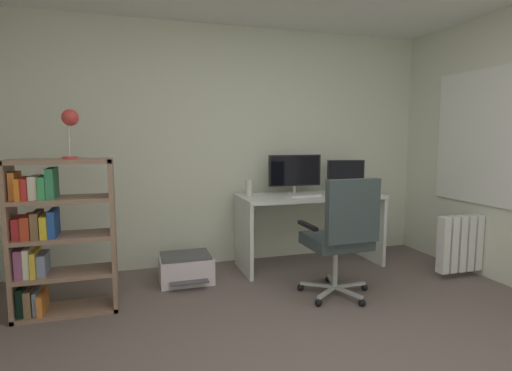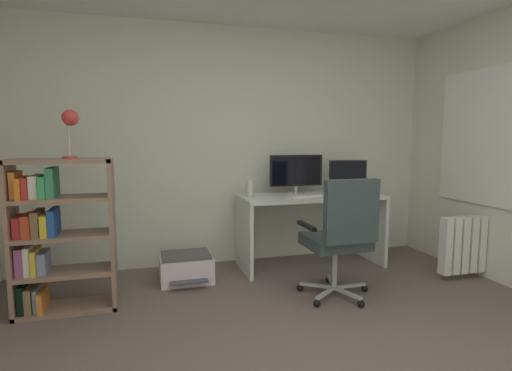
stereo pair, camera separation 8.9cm
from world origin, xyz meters
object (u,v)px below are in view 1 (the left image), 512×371
object	(u,v)px
desk	(310,214)
monitor_secondary	(346,173)
radiator	(472,242)
office_chair	(342,233)
bookshelf	(52,236)
monitor_main	(295,172)
printer	(186,268)
desktop_speaker	(249,188)
keyboard	(304,196)
desk_lamp	(70,122)
computer_mouse	(329,193)

from	to	relation	value
desk	monitor_secondary	bearing A→B (deg)	14.17
monitor_secondary	radiator	distance (m)	1.42
office_chair	bookshelf	size ratio (longest dim) A/B	0.86
desk	office_chair	bearing A→B (deg)	-98.22
bookshelf	monitor_main	bearing A→B (deg)	15.45
printer	desk	bearing A→B (deg)	4.68
monitor_secondary	desktop_speaker	world-z (taller)	monitor_secondary
radiator	monitor_secondary	bearing A→B (deg)	135.40
radiator	keyboard	bearing A→B (deg)	156.35
desk	bookshelf	distance (m)	2.42
office_chair	radiator	distance (m)	1.54
desk_lamp	monitor_main	bearing A→B (deg)	16.64
monitor_main	desktop_speaker	world-z (taller)	monitor_main
bookshelf	office_chair	bearing A→B (deg)	-10.46
desktop_speaker	radiator	distance (m)	2.26
monitor_main	printer	bearing A→B (deg)	-169.12
desktop_speaker	printer	size ratio (longest dim) A/B	0.35
computer_mouse	desktop_speaker	bearing A→B (deg)	179.61
computer_mouse	bookshelf	bearing A→B (deg)	-159.94
computer_mouse	desk_lamp	bearing A→B (deg)	-159.30
desk_lamp	computer_mouse	bearing A→B (deg)	9.75
keyboard	desktop_speaker	world-z (taller)	desktop_speaker
office_chair	bookshelf	world-z (taller)	bookshelf
desk	desk_lamp	world-z (taller)	desk_lamp
desk_lamp	radiator	world-z (taller)	desk_lamp
monitor_secondary	printer	size ratio (longest dim) A/B	0.85
bookshelf	printer	bearing A→B (deg)	20.39
keyboard	bookshelf	xyz separation A→B (m)	(-2.25, -0.39, -0.16)
desk	desktop_speaker	bearing A→B (deg)	173.45
desk	desktop_speaker	world-z (taller)	desktop_speaker
monitor_secondary	desk_lamp	world-z (taller)	desk_lamp
monitor_main	desk_lamp	xyz separation A→B (m)	(-2.08, -0.62, 0.48)
desk	radiator	xyz separation A→B (m)	(1.39, -0.77, -0.22)
bookshelf	radiator	distance (m)	3.78
radiator	desk	bearing A→B (deg)	150.96
desktop_speaker	printer	xyz separation A→B (m)	(-0.67, -0.18, -0.72)
desk	desktop_speaker	size ratio (longest dim) A/B	8.72
desk	keyboard	xyz separation A→B (m)	(-0.12, -0.11, 0.21)
computer_mouse	bookshelf	world-z (taller)	bookshelf
computer_mouse	keyboard	bearing A→B (deg)	-165.17
desktop_speaker	monitor_secondary	bearing A→B (deg)	2.42
desk	desk_lamp	xyz separation A→B (m)	(-2.20, -0.50, 0.91)
computer_mouse	bookshelf	size ratio (longest dim) A/B	0.08
bookshelf	radiator	xyz separation A→B (m)	(3.76, -0.27, -0.27)
desk	radiator	bearing A→B (deg)	-29.04
desk	office_chair	world-z (taller)	office_chair
computer_mouse	desk_lamp	world-z (taller)	desk_lamp
desk_lamp	monitor_secondary	bearing A→B (deg)	13.03
monitor_main	desktop_speaker	bearing A→B (deg)	-174.78
desk_lamp	bookshelf	bearing A→B (deg)	179.91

